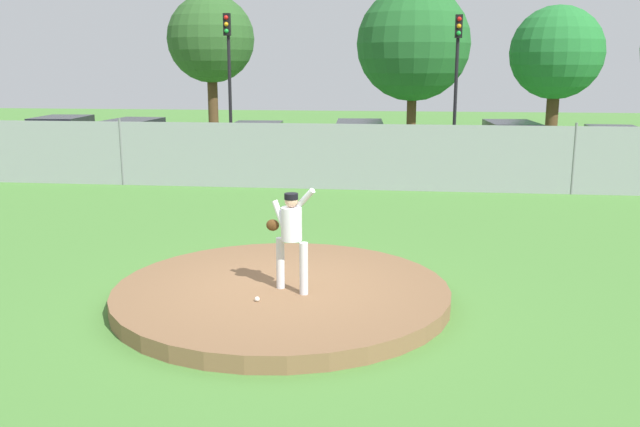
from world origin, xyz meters
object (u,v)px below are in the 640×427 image
object	(u,v)px
parked_car_charcoal	(614,151)
parked_car_champagne	(133,143)
traffic_light_near	(229,60)
traffic_light_far	(457,62)
parked_car_navy	(63,141)
pitcher_youth	(291,231)
baseball	(257,299)
parked_car_white	(510,147)
parked_car_silver	(359,145)
parked_car_red	(256,146)

from	to	relation	value
parked_car_charcoal	parked_car_champagne	bearing A→B (deg)	179.43
traffic_light_near	traffic_light_far	xyz separation A→B (m)	(9.47, -0.15, -0.09)
parked_car_navy	parked_car_champagne	world-z (taller)	parked_car_navy
pitcher_youth	parked_car_charcoal	world-z (taller)	pitcher_youth
baseball	parked_car_champagne	distance (m)	17.05
parked_car_white	parked_car_navy	bearing A→B (deg)	-178.78
pitcher_youth	parked_car_silver	size ratio (longest dim) A/B	0.34
parked_car_charcoal	parked_car_navy	size ratio (longest dim) A/B	1.07
parked_car_silver	traffic_light_far	world-z (taller)	traffic_light_far
traffic_light_near	traffic_light_far	bearing A→B (deg)	-0.91
parked_car_red	parked_car_champagne	world-z (taller)	parked_car_champagne
parked_car_white	parked_car_silver	bearing A→B (deg)	-178.58
parked_car_champagne	traffic_light_near	bearing A→B (deg)	56.23
parked_car_silver	parked_car_navy	size ratio (longest dim) A/B	1.10
baseball	parked_car_charcoal	bearing A→B (deg)	57.72
parked_car_navy	parked_car_red	bearing A→B (deg)	-0.96
parked_car_silver	traffic_light_far	xyz separation A→B (m)	(3.68, 3.61, 2.99)
parked_car_white	parked_car_champagne	bearing A→B (deg)	-178.16
parked_car_charcoal	traffic_light_near	bearing A→B (deg)	163.79
parked_car_red	parked_car_silver	world-z (taller)	parked_car_silver
parked_car_champagne	parked_car_charcoal	bearing A→B (deg)	-0.57
baseball	parked_car_champagne	world-z (taller)	parked_car_champagne
parked_car_navy	parked_car_white	world-z (taller)	parked_car_navy
parked_car_navy	traffic_light_far	xyz separation A→B (m)	(15.04, 3.83, 2.96)
parked_car_silver	traffic_light_far	size ratio (longest dim) A/B	0.86
parked_car_red	traffic_light_far	world-z (taller)	traffic_light_far
parked_car_red	traffic_light_near	size ratio (longest dim) A/B	0.84
traffic_light_near	parked_car_red	bearing A→B (deg)	-64.00
parked_car_white	traffic_light_near	xyz separation A→B (m)	(-11.21, 3.63, 3.07)
pitcher_youth	traffic_light_near	world-z (taller)	traffic_light_near
traffic_light_far	parked_car_navy	bearing A→B (deg)	-165.69
parked_car_red	parked_car_navy	xyz separation A→B (m)	(-7.58, 0.13, 0.06)
parked_car_charcoal	parked_car_white	distance (m)	3.47
pitcher_youth	traffic_light_near	distance (m)	19.64
pitcher_youth	baseball	distance (m)	1.15
parked_car_white	traffic_light_near	distance (m)	12.18
parked_car_champagne	parked_car_white	bearing A→B (deg)	1.84
parked_car_champagne	traffic_light_far	xyz separation A→B (m)	(12.19, 3.93, 2.99)
parked_car_silver	parked_car_champagne	bearing A→B (deg)	-177.89
traffic_light_near	parked_car_navy	bearing A→B (deg)	-144.41
traffic_light_far	baseball	bearing A→B (deg)	-102.64
parked_car_red	traffic_light_far	distance (m)	8.97
pitcher_youth	parked_car_champagne	xyz separation A→B (m)	(-8.36, 14.54, -0.40)
parked_car_champagne	traffic_light_near	xyz separation A→B (m)	(2.73, 4.08, 3.08)
parked_car_silver	traffic_light_far	bearing A→B (deg)	44.44
parked_car_silver	traffic_light_near	world-z (taller)	traffic_light_near
parked_car_silver	parked_car_charcoal	distance (m)	8.85
parked_car_silver	parked_car_charcoal	xyz separation A→B (m)	(8.84, -0.49, -0.04)
parked_car_red	parked_car_navy	size ratio (longest dim) A/B	1.10
parked_car_red	parked_car_white	xyz separation A→B (m)	(9.20, 0.48, 0.04)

